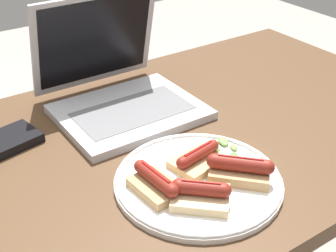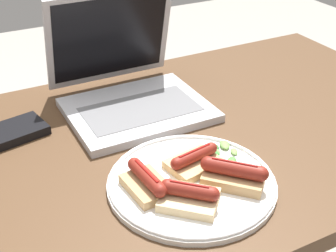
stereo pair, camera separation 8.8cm
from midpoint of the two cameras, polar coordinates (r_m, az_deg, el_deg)
name	(u,v)px [view 1 (the left image)]	position (r m, az deg, el deg)	size (l,w,h in m)	color
desk	(126,179)	(0.96, -7.82, -6.50)	(1.50, 0.72, 0.75)	#4C331E
laptop	(120,90)	(1.06, -8.32, 4.24)	(0.30, 0.30, 0.24)	#B7B7BC
plate	(198,180)	(0.83, 0.65, -6.72)	(0.30, 0.30, 0.02)	white
sausage_toast_left	(201,194)	(0.77, 0.70, -8.39)	(0.12, 0.12, 0.04)	#D6B784
sausage_toast_middle	(156,183)	(0.79, -4.71, -7.08)	(0.07, 0.11, 0.04)	tan
sausage_toast_right	(198,159)	(0.85, 0.70, -4.11)	(0.10, 0.09, 0.04)	tan
sausage_toast_extra	(240,170)	(0.82, 5.69, -5.42)	(0.11, 0.11, 0.05)	tan
salad_pile	(223,148)	(0.90, 3.94, -2.78)	(0.06, 0.09, 0.01)	#709E4C
external_drive	(5,142)	(1.00, -21.67, -1.90)	(0.14, 0.11, 0.02)	black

